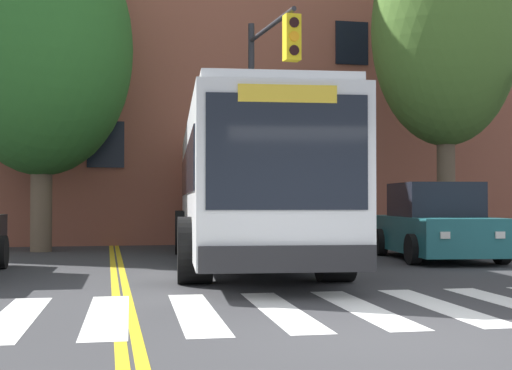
{
  "coord_description": "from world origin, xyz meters",
  "views": [
    {
      "loc": [
        -2.81,
        -6.6,
        1.35
      ],
      "look_at": [
        0.17,
        7.58,
        1.68
      ],
      "focal_mm": 50.0,
      "sensor_mm": 36.0,
      "label": 1
    }
  ],
  "objects_px": {
    "car_teal_far_lane": "(436,225)",
    "street_tree_curbside_small": "(42,48)",
    "traffic_light_overhead": "(266,92)",
    "city_bus": "(243,184)",
    "street_tree_curbside_large": "(445,32)"
  },
  "relations": [
    {
      "from": "traffic_light_overhead",
      "to": "street_tree_curbside_small",
      "type": "xyz_separation_m",
      "value": [
        -5.45,
        3.14,
        1.49
      ]
    },
    {
      "from": "city_bus",
      "to": "street_tree_curbside_small",
      "type": "xyz_separation_m",
      "value": [
        -4.61,
        4.53,
        3.73
      ]
    },
    {
      "from": "traffic_light_overhead",
      "to": "street_tree_curbside_small",
      "type": "distance_m",
      "value": 6.46
    },
    {
      "from": "traffic_light_overhead",
      "to": "street_tree_curbside_large",
      "type": "height_order",
      "value": "street_tree_curbside_large"
    },
    {
      "from": "city_bus",
      "to": "street_tree_curbside_small",
      "type": "height_order",
      "value": "street_tree_curbside_small"
    },
    {
      "from": "street_tree_curbside_small",
      "to": "traffic_light_overhead",
      "type": "bearing_deg",
      "value": -29.93
    },
    {
      "from": "car_teal_far_lane",
      "to": "city_bus",
      "type": "bearing_deg",
      "value": -179.33
    },
    {
      "from": "car_teal_far_lane",
      "to": "street_tree_curbside_large",
      "type": "xyz_separation_m",
      "value": [
        1.78,
        3.01,
        5.28
      ]
    },
    {
      "from": "car_teal_far_lane",
      "to": "street_tree_curbside_small",
      "type": "height_order",
      "value": "street_tree_curbside_small"
    },
    {
      "from": "city_bus",
      "to": "traffic_light_overhead",
      "type": "relative_size",
      "value": 2.05
    },
    {
      "from": "city_bus",
      "to": "car_teal_far_lane",
      "type": "relative_size",
      "value": 2.71
    },
    {
      "from": "car_teal_far_lane",
      "to": "traffic_light_overhead",
      "type": "bearing_deg",
      "value": 160.22
    },
    {
      "from": "car_teal_far_lane",
      "to": "street_tree_curbside_large",
      "type": "bearing_deg",
      "value": 59.39
    },
    {
      "from": "traffic_light_overhead",
      "to": "street_tree_curbside_large",
      "type": "bearing_deg",
      "value": 16.93
    },
    {
      "from": "car_teal_far_lane",
      "to": "street_tree_curbside_large",
      "type": "relative_size",
      "value": 0.48
    }
  ]
}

